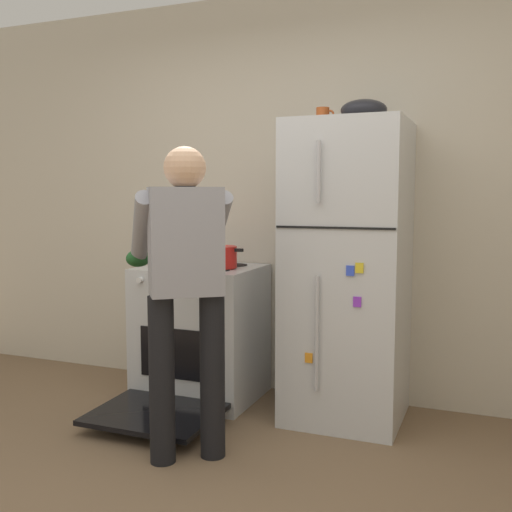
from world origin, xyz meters
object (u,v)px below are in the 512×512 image
(stove_range, at_px, (200,334))
(pepper_mill, at_px, (176,250))
(mixing_bowl, at_px, (364,110))
(coffee_mug, at_px, (323,115))
(person_cook, at_px, (185,274))
(red_pot, at_px, (219,257))
(refrigerator, at_px, (348,272))

(stove_range, distance_m, pepper_mill, 0.65)
(pepper_mill, height_order, mixing_bowl, mixing_bowl)
(coffee_mug, bearing_deg, person_cook, -117.00)
(red_pot, xyz_separation_m, pepper_mill, (-0.46, 0.25, 0.01))
(person_cook, relative_size, coffee_mug, 14.28)
(refrigerator, bearing_deg, coffee_mug, 164.17)
(stove_range, height_order, coffee_mug, coffee_mug)
(stove_range, xyz_separation_m, person_cook, (0.35, -0.84, 0.53))
(coffee_mug, xyz_separation_m, mixing_bowl, (0.26, -0.05, 0.01))
(mixing_bowl, bearing_deg, coffee_mug, 169.01)
(mixing_bowl, bearing_deg, refrigerator, -179.78)
(red_pot, height_order, coffee_mug, coffee_mug)
(person_cook, xyz_separation_m, red_pot, (-0.19, 0.81, 0.00))
(person_cook, height_order, red_pot, person_cook)
(person_cook, xyz_separation_m, coffee_mug, (0.46, 0.91, 0.88))
(red_pot, bearing_deg, mixing_bowl, 3.14)
(coffee_mug, xyz_separation_m, pepper_mill, (-1.11, 0.15, -0.87))
(mixing_bowl, bearing_deg, stove_range, -179.05)
(red_pot, bearing_deg, refrigerator, 3.42)
(pepper_mill, xyz_separation_m, mixing_bowl, (1.37, -0.20, 0.88))
(coffee_mug, bearing_deg, pepper_mill, 172.33)
(stove_range, distance_m, coffee_mug, 1.63)
(refrigerator, height_order, pepper_mill, refrigerator)
(coffee_mug, bearing_deg, refrigerator, -15.83)
(refrigerator, distance_m, coffee_mug, 0.96)
(person_cook, height_order, pepper_mill, person_cook)
(refrigerator, xyz_separation_m, person_cook, (-0.64, -0.86, 0.06))
(person_cook, distance_m, mixing_bowl, 1.43)
(stove_range, xyz_separation_m, pepper_mill, (-0.30, 0.22, 0.54))
(person_cook, relative_size, red_pot, 4.89)
(stove_range, relative_size, pepper_mill, 7.83)
(pepper_mill, bearing_deg, stove_range, -35.97)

